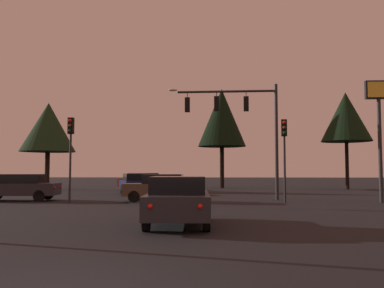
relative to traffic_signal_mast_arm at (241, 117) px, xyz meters
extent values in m
plane|color=black|center=(-3.92, 5.43, -4.99)|extent=(168.00, 168.00, 0.00)
cylinder|color=#232326|center=(2.09, -0.08, -1.52)|extent=(0.20, 0.20, 6.95)
cylinder|color=#232326|center=(-0.89, 0.02, 1.55)|extent=(5.97, 0.34, 0.14)
ellipsoid|color=#F4EACC|center=(-4.18, 0.13, 1.70)|extent=(0.56, 0.28, 0.16)
cylinder|color=#232326|center=(0.30, -0.02, 1.39)|extent=(0.05, 0.05, 0.32)
cube|color=black|center=(0.30, -0.02, 0.78)|extent=(0.31, 0.25, 0.90)
sphere|color=red|center=(0.30, 0.12, 1.06)|extent=(0.18, 0.18, 0.18)
sphere|color=#56380C|center=(0.30, 0.12, 0.78)|extent=(0.18, 0.18, 0.18)
sphere|color=#0C4219|center=(0.30, 0.12, 0.50)|extent=(0.18, 0.18, 0.18)
cylinder|color=#232326|center=(-1.49, 0.04, 1.41)|extent=(0.05, 0.05, 0.29)
cube|color=black|center=(-1.49, 0.04, 0.81)|extent=(0.31, 0.25, 0.90)
sphere|color=red|center=(-1.49, 0.18, 1.09)|extent=(0.18, 0.18, 0.18)
sphere|color=#56380C|center=(-1.49, 0.18, 0.81)|extent=(0.18, 0.18, 0.18)
sphere|color=#0C4219|center=(-1.49, 0.18, 0.53)|extent=(0.18, 0.18, 0.18)
cylinder|color=#232326|center=(-3.28, 0.10, 1.38)|extent=(0.05, 0.05, 0.34)
cube|color=black|center=(-3.28, 0.10, 0.76)|extent=(0.31, 0.25, 0.90)
sphere|color=red|center=(-3.28, 0.24, 1.04)|extent=(0.18, 0.18, 0.18)
sphere|color=#56380C|center=(-3.28, 0.24, 0.76)|extent=(0.18, 0.18, 0.18)
sphere|color=#0C4219|center=(-3.28, 0.24, 0.48)|extent=(0.18, 0.18, 0.18)
cylinder|color=#232326|center=(2.08, -2.73, -3.21)|extent=(0.12, 0.12, 3.56)
cube|color=black|center=(2.08, -2.73, -0.98)|extent=(0.33, 0.28, 0.90)
sphere|color=red|center=(2.06, -2.87, -0.70)|extent=(0.18, 0.18, 0.18)
sphere|color=#56380C|center=(2.06, -2.87, -0.98)|extent=(0.18, 0.18, 0.18)
sphere|color=#0C4219|center=(2.06, -2.87, -1.26)|extent=(0.18, 0.18, 0.18)
cylinder|color=#232326|center=(-9.52, -2.75, -3.13)|extent=(0.12, 0.12, 3.72)
cube|color=black|center=(-9.52, -2.75, -0.82)|extent=(0.32, 0.26, 0.90)
sphere|color=red|center=(-9.53, -2.89, -0.54)|extent=(0.18, 0.18, 0.18)
sphere|color=#56380C|center=(-9.53, -2.89, -0.82)|extent=(0.18, 0.18, 0.18)
sphere|color=#0C4219|center=(-9.53, -2.89, -1.10)|extent=(0.18, 0.18, 0.18)
cube|color=#232328|center=(-2.88, -11.98, -4.33)|extent=(2.04, 4.29, 0.68)
cube|color=black|center=(-2.87, -12.13, -3.73)|extent=(1.70, 2.34, 0.52)
cylinder|color=black|center=(-3.77, -10.62, -4.67)|extent=(0.22, 0.65, 0.64)
cylinder|color=black|center=(-2.09, -10.55, -4.67)|extent=(0.22, 0.65, 0.64)
cylinder|color=black|center=(-3.67, -13.40, -4.67)|extent=(0.22, 0.65, 0.64)
cylinder|color=black|center=(-1.99, -13.34, -4.67)|extent=(0.22, 0.65, 0.64)
sphere|color=red|center=(-3.46, -14.12, -4.23)|extent=(0.14, 0.14, 0.14)
sphere|color=red|center=(-2.14, -14.07, -4.23)|extent=(0.14, 0.14, 0.14)
cube|color=#232328|center=(-12.93, -1.67, -4.33)|extent=(4.66, 2.28, 0.68)
cube|color=black|center=(-12.78, -1.66, -3.73)|extent=(2.57, 1.82, 0.52)
cylinder|color=black|center=(-11.37, -2.35, -4.67)|extent=(0.66, 0.26, 0.64)
cylinder|color=black|center=(-11.53, -0.71, -4.67)|extent=(0.66, 0.26, 0.64)
sphere|color=red|center=(-10.62, -2.10, -4.23)|extent=(0.14, 0.14, 0.14)
sphere|color=red|center=(-10.74, -0.81, -4.23)|extent=(0.14, 0.14, 0.14)
cube|color=#473828|center=(-4.68, -1.97, -4.33)|extent=(4.01, 1.74, 0.68)
cube|color=black|center=(-4.53, -1.97, -3.73)|extent=(2.17, 1.49, 0.52)
cylinder|color=black|center=(-6.00, -2.72, -4.67)|extent=(0.64, 0.20, 0.64)
cylinder|color=black|center=(-5.99, -1.20, -4.67)|extent=(0.64, 0.20, 0.64)
cylinder|color=black|center=(-3.36, -2.73, -4.67)|extent=(0.64, 0.20, 0.64)
cylinder|color=black|center=(-3.35, -1.22, -4.67)|extent=(0.64, 0.20, 0.64)
sphere|color=red|center=(-2.67, -2.58, -4.23)|extent=(0.14, 0.14, 0.14)
sphere|color=red|center=(-2.66, -1.38, -4.23)|extent=(0.14, 0.14, 0.14)
cube|color=#0F1947|center=(-7.48, 5.54, -4.33)|extent=(3.03, 4.31, 0.68)
cube|color=black|center=(-7.43, 5.40, -3.73)|extent=(2.19, 2.52, 0.52)
cylinder|color=black|center=(-8.68, 6.49, -4.67)|extent=(0.40, 0.67, 0.64)
cylinder|color=black|center=(-7.14, 7.03, -4.67)|extent=(0.40, 0.67, 0.64)
cylinder|color=black|center=(-7.82, 4.05, -4.67)|extent=(0.40, 0.67, 0.64)
cylinder|color=black|center=(-6.28, 4.59, -4.67)|extent=(0.40, 0.67, 0.64)
sphere|color=red|center=(-7.43, 3.47, -4.23)|extent=(0.14, 0.14, 0.14)
sphere|color=red|center=(-6.22, 3.89, -4.23)|extent=(0.14, 0.14, 0.14)
cube|color=#4C0F0F|center=(-8.18, 13.04, -4.33)|extent=(4.01, 4.85, 0.68)
cube|color=black|center=(-8.10, 13.17, -3.73)|extent=(2.68, 2.94, 0.52)
cylinder|color=black|center=(-8.26, 11.32, -4.67)|extent=(0.51, 0.65, 0.64)
cylinder|color=black|center=(-9.69, 12.22, -4.67)|extent=(0.51, 0.65, 0.64)
cylinder|color=black|center=(-6.67, 13.86, -4.67)|extent=(0.51, 0.65, 0.64)
cylinder|color=black|center=(-8.10, 14.76, -4.67)|extent=(0.51, 0.65, 0.64)
sphere|color=red|center=(-6.41, 14.62, -4.23)|extent=(0.14, 0.14, 0.14)
sphere|color=red|center=(-7.53, 15.32, -4.23)|extent=(0.14, 0.14, 0.14)
cylinder|color=#232326|center=(7.24, -2.39, -2.19)|extent=(0.20, 0.20, 5.59)
cube|color=black|center=(7.24, -2.39, 1.10)|extent=(1.40, 0.26, 1.00)
cube|color=yellow|center=(7.24, -2.53, 1.10)|extent=(1.23, 0.03, 0.84)
cylinder|color=black|center=(-0.71, 16.98, -2.89)|extent=(0.43, 0.43, 4.20)
cone|color=black|center=(-0.71, 16.98, 2.16)|extent=(4.86, 4.86, 5.91)
cylinder|color=black|center=(-16.84, 12.33, -3.25)|extent=(0.42, 0.42, 3.48)
cone|color=black|center=(-16.84, 12.33, 0.76)|extent=(5.02, 5.02, 4.54)
cylinder|color=black|center=(10.98, 14.57, -2.74)|extent=(0.33, 0.33, 4.50)
cone|color=black|center=(10.98, 14.57, 1.86)|extent=(4.68, 4.68, 4.70)
camera|label=1|loc=(-1.87, -24.99, -3.31)|focal=38.70mm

